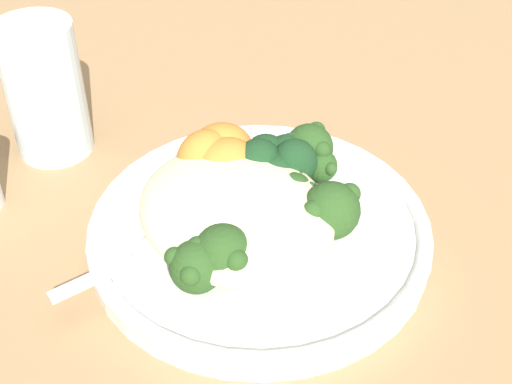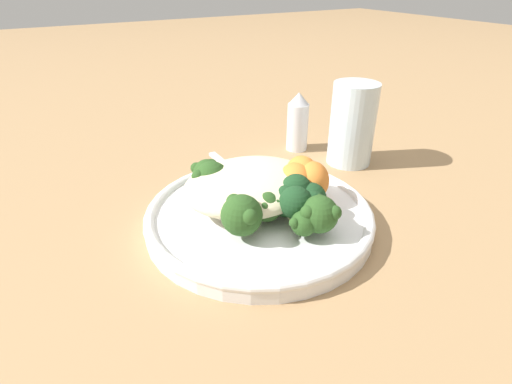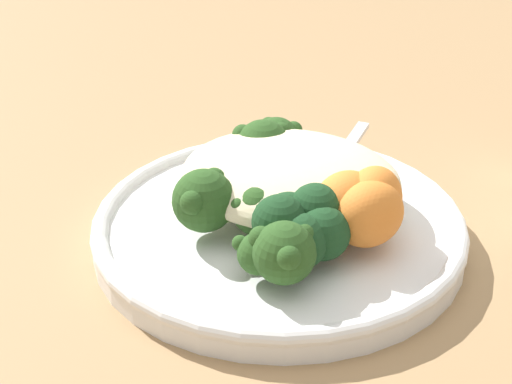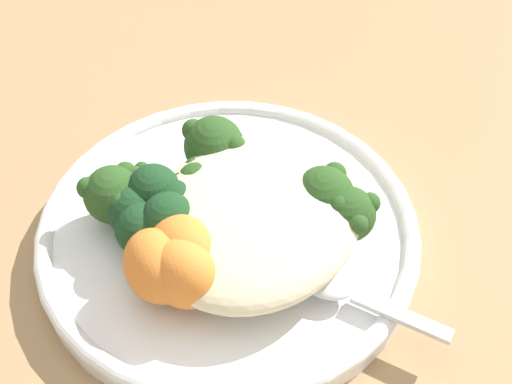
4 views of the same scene
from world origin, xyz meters
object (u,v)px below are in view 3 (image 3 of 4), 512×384
(plate, at_px, (278,229))
(sweet_potato_chunk_0, at_px, (369,213))
(broccoli_stalk_0, at_px, (290,155))
(broccoli_stalk_2, at_px, (277,175))
(broccoli_stalk_7, at_px, (291,246))
(spoon, at_px, (339,158))
(broccoli_stalk_3, at_px, (254,189))
(kale_tuft, at_px, (301,225))
(broccoli_stalk_6, at_px, (279,239))
(sweet_potato_chunk_1, at_px, (373,200))
(broccoli_stalk_5, at_px, (277,207))
(sweet_potato_chunk_2, at_px, (346,203))
(broccoli_stalk_1, at_px, (274,156))
(quinoa_mound, at_px, (289,177))
(broccoli_stalk_4, at_px, (227,201))

(plate, xyz_separation_m, sweet_potato_chunk_0, (0.06, -0.01, 0.03))
(plate, xyz_separation_m, broccoli_stalk_0, (-0.01, 0.06, 0.03))
(broccoli_stalk_2, distance_m, broccoli_stalk_7, 0.09)
(spoon, bearing_deg, broccoli_stalk_3, 157.83)
(broccoli_stalk_0, xyz_separation_m, kale_tuft, (0.04, -0.09, 0.00))
(broccoli_stalk_6, xyz_separation_m, sweet_potato_chunk_0, (0.05, 0.03, 0.01))
(broccoli_stalk_7, distance_m, sweet_potato_chunk_1, 0.07)
(broccoli_stalk_2, distance_m, broccoli_stalk_5, 0.04)
(plate, bearing_deg, sweet_potato_chunk_2, -2.64)
(plate, relative_size, broccoli_stalk_1, 2.44)
(broccoli_stalk_0, xyz_separation_m, spoon, (0.03, 0.03, -0.01))
(quinoa_mound, bearing_deg, broccoli_stalk_0, 109.26)
(broccoli_stalk_2, distance_m, broccoli_stalk_3, 0.02)
(quinoa_mound, xyz_separation_m, broccoli_stalk_6, (0.02, -0.06, -0.01))
(broccoli_stalk_0, xyz_separation_m, broccoli_stalk_3, (-0.00, -0.05, -0.00))
(plate, distance_m, broccoli_stalk_6, 0.05)
(broccoli_stalk_3, xyz_separation_m, sweet_potato_chunk_1, (0.08, 0.00, 0.01))
(broccoli_stalk_0, relative_size, broccoli_stalk_7, 0.84)
(spoon, bearing_deg, sweet_potato_chunk_2, -160.61)
(broccoli_stalk_7, bearing_deg, broccoli_stalk_1, -153.76)
(sweet_potato_chunk_0, relative_size, sweet_potato_chunk_1, 1.05)
(spoon, bearing_deg, broccoli_stalk_1, 137.73)
(plate, relative_size, broccoli_stalk_6, 2.28)
(broccoli_stalk_1, distance_m, broccoli_stalk_6, 0.10)
(quinoa_mound, relative_size, kale_tuft, 2.49)
(broccoli_stalk_4, relative_size, sweet_potato_chunk_1, 2.30)
(broccoli_stalk_1, bearing_deg, sweet_potato_chunk_2, 169.33)
(broccoli_stalk_6, distance_m, spoon, 0.13)
(broccoli_stalk_5, bearing_deg, sweet_potato_chunk_0, 128.74)
(quinoa_mound, height_order, broccoli_stalk_1, broccoli_stalk_1)
(sweet_potato_chunk_1, bearing_deg, plate, -173.94)
(sweet_potato_chunk_2, xyz_separation_m, spoon, (-0.03, 0.09, -0.02))
(broccoli_stalk_1, distance_m, broccoli_stalk_4, 0.07)
(broccoli_stalk_1, height_order, broccoli_stalk_3, broccoli_stalk_1)
(broccoli_stalk_5, xyz_separation_m, broccoli_stalk_7, (0.03, -0.04, 0.00))
(broccoli_stalk_6, bearing_deg, broccoli_stalk_0, -152.31)
(broccoli_stalk_7, relative_size, spoon, 1.24)
(plate, bearing_deg, broccoli_stalk_5, -73.31)
(broccoli_stalk_3, distance_m, broccoli_stalk_5, 0.03)
(kale_tuft, bearing_deg, broccoli_stalk_7, -87.73)
(kale_tuft, bearing_deg, broccoli_stalk_1, 121.16)
(broccoli_stalk_0, height_order, sweet_potato_chunk_0, sweet_potato_chunk_0)
(plate, relative_size, quinoa_mound, 1.66)
(broccoli_stalk_1, height_order, broccoli_stalk_4, same)
(sweet_potato_chunk_1, bearing_deg, broccoli_stalk_6, -132.80)
(broccoli_stalk_6, xyz_separation_m, broccoli_stalk_7, (0.01, -0.01, 0.01))
(plate, bearing_deg, broccoli_stalk_4, -139.37)
(broccoli_stalk_2, distance_m, sweet_potato_chunk_1, 0.08)
(broccoli_stalk_1, bearing_deg, sweet_potato_chunk_0, 171.90)
(broccoli_stalk_2, relative_size, sweet_potato_chunk_1, 1.74)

